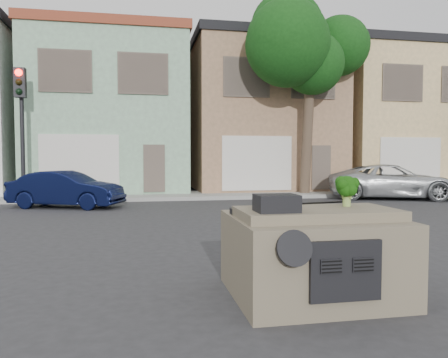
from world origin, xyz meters
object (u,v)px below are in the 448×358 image
object	(u,v)px
navy_sedan	(67,208)
silver_pickup	(392,199)
traffic_signal	(22,135)
broccoli	(347,191)

from	to	relation	value
navy_sedan	silver_pickup	xyz separation A→B (m)	(12.74, 0.75, 0.00)
navy_sedan	traffic_signal	bearing A→B (deg)	63.15
silver_pickup	broccoli	distance (m)	13.62
silver_pickup	traffic_signal	distance (m)	14.91
navy_sedan	broccoli	xyz separation A→B (m)	(5.08, -10.44, 1.32)
navy_sedan	traffic_signal	size ratio (longest dim) A/B	0.75
broccoli	silver_pickup	bearing A→B (deg)	55.61
broccoli	navy_sedan	bearing A→B (deg)	115.96
silver_pickup	broccoli	xyz separation A→B (m)	(-7.65, -11.18, 1.32)
silver_pickup	traffic_signal	world-z (taller)	traffic_signal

